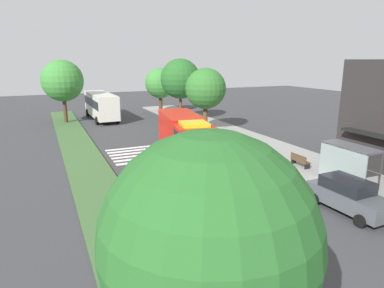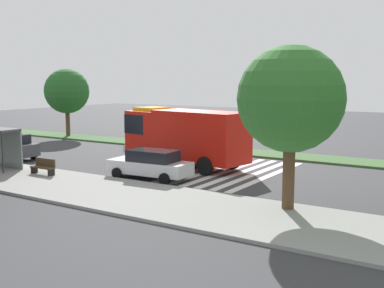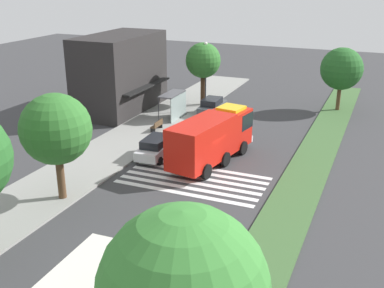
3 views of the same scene
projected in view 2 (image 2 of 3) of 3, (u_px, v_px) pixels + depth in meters
The scene contains 10 objects.
ground_plane at pixel (198, 168), 30.24m from camera, with size 120.00×120.00×0.00m, color #38383A.
sidewalk at pixel (107, 192), 23.31m from camera, with size 60.00×5.45×0.14m, color gray.
median_strip at pixel (248, 152), 36.13m from camera, with size 60.00×3.00×0.14m, color #3D6033.
crosswalk at pixel (234, 172), 28.86m from camera, with size 4.95×10.03×0.01m.
fire_truck at pixel (181, 134), 30.63m from camera, with size 9.23×4.05×3.67m.
parked_car_west at pixel (151, 164), 26.69m from camera, with size 4.85×2.23×1.65m.
parked_car_mid at pixel (9, 146), 33.29m from camera, with size 4.41×2.11×1.76m.
bench_near_shelter at pixel (43, 166), 27.39m from camera, with size 1.60×0.50×0.90m.
sidewalk_tree_center at pixel (291, 99), 19.55m from camera, with size 4.39×4.39×6.79m.
median_tree_west at pixel (67, 91), 45.84m from camera, with size 4.25×4.25×6.40m.
Camera 2 is at (-15.77, 25.26, 5.51)m, focal length 44.95 mm.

